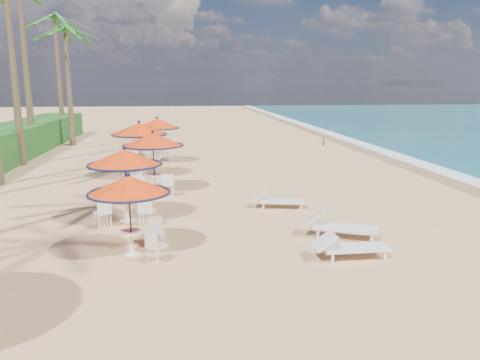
# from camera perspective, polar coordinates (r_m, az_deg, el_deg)

# --- Properties ---
(ground) EXTENTS (160.00, 160.00, 0.00)m
(ground) POSITION_cam_1_polar(r_m,az_deg,el_deg) (12.47, 9.67, -8.51)
(ground) COLOR tan
(ground) RESTS_ON ground
(foam_strip) EXTENTS (1.20, 140.00, 0.04)m
(foam_strip) POSITION_cam_1_polar(r_m,az_deg,el_deg) (25.11, 23.58, 0.91)
(foam_strip) COLOR white
(foam_strip) RESTS_ON ground
(wetsand_band) EXTENTS (1.40, 140.00, 0.02)m
(wetsand_band) POSITION_cam_1_polar(r_m,az_deg,el_deg) (24.67, 21.78, 0.88)
(wetsand_band) COLOR olive
(wetsand_band) RESTS_ON ground
(station_0) EXTENTS (2.05, 2.05, 2.14)m
(station_0) POSITION_cam_1_polar(r_m,az_deg,el_deg) (11.86, -13.03, -1.47)
(station_0) COLOR black
(station_0) RESTS_ON ground
(station_1) EXTENTS (2.30, 2.30, 2.40)m
(station_1) POSITION_cam_1_polar(r_m,az_deg,el_deg) (14.78, -13.88, 1.84)
(station_1) COLOR black
(station_1) RESTS_ON ground
(station_2) EXTENTS (2.40, 2.40, 2.50)m
(station_2) POSITION_cam_1_polar(r_m,az_deg,el_deg) (18.59, -10.59, 3.94)
(station_2) COLOR black
(station_2) RESTS_ON ground
(station_3) EXTENTS (2.53, 2.53, 2.63)m
(station_3) POSITION_cam_1_polar(r_m,az_deg,el_deg) (21.87, -12.34, 5.27)
(station_3) COLOR black
(station_3) RESTS_ON ground
(station_4) EXTENTS (2.43, 2.43, 2.53)m
(station_4) POSITION_cam_1_polar(r_m,az_deg,el_deg) (25.79, -10.04, 6.13)
(station_4) COLOR black
(station_4) RESTS_ON ground
(lounger_near) EXTENTS (1.91, 0.62, 0.68)m
(lounger_near) POSITION_cam_1_polar(r_m,az_deg,el_deg) (11.98, 13.04, -7.88)
(lounger_near) COLOR white
(lounger_near) RESTS_ON ground
(lounger_mid) EXTENTS (2.16, 1.45, 0.74)m
(lounger_mid) POSITION_cam_1_polar(r_m,az_deg,el_deg) (13.50, 11.83, -5.46)
(lounger_mid) COLOR white
(lounger_mid) RESTS_ON ground
(lounger_far) EXTENTS (1.91, 0.95, 0.66)m
(lounger_far) POSITION_cam_1_polar(r_m,az_deg,el_deg) (16.36, 4.49, -2.36)
(lounger_far) COLOR white
(lounger_far) RESTS_ON ground
(palm_6) EXTENTS (5.00, 5.00, 8.15)m
(palm_6) POSITION_cam_1_polar(r_m,az_deg,el_deg) (35.03, -20.53, 16.12)
(palm_6) COLOR brown
(palm_6) RESTS_ON ground
(palm_7) EXTENTS (5.00, 5.00, 9.42)m
(palm_7) POSITION_cam_1_polar(r_m,az_deg,el_deg) (39.89, -21.62, 17.15)
(palm_7) COLOR brown
(palm_7) RESTS_ON ground
(person) EXTENTS (0.24, 0.33, 0.84)m
(person) POSITION_cam_1_polar(r_m,az_deg,el_deg) (32.88, 10.16, 4.79)
(person) COLOR brown
(person) RESTS_ON ground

